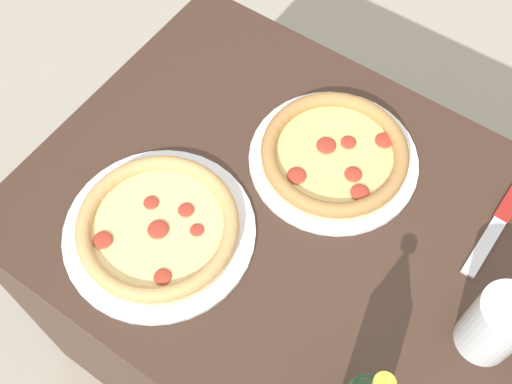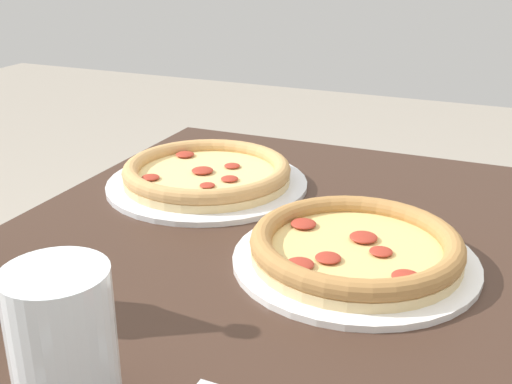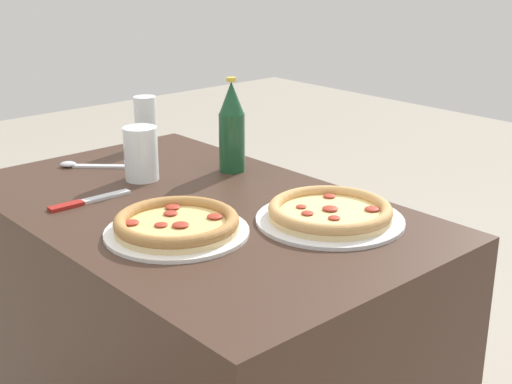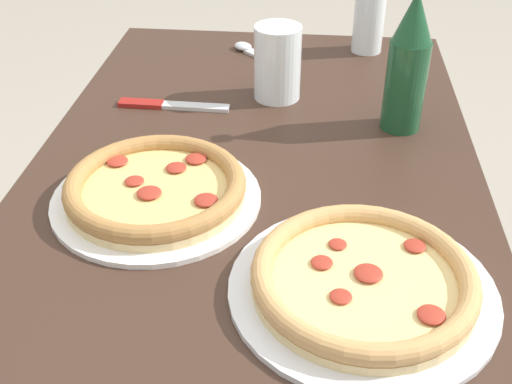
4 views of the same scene
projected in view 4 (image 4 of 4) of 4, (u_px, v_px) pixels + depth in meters
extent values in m
cube|color=#3D281E|center=(255.00, 327.00, 1.18)|extent=(1.10, 0.68, 0.71)
cylinder|color=white|center=(157.00, 198.00, 0.89)|extent=(0.29, 0.29, 0.01)
cylinder|color=#E5C689|center=(156.00, 193.00, 0.89)|extent=(0.25, 0.25, 0.01)
cylinder|color=#E5C170|center=(156.00, 188.00, 0.88)|extent=(0.22, 0.22, 0.00)
torus|color=#AD7A42|center=(155.00, 184.00, 0.88)|extent=(0.25, 0.25, 0.03)
ellipsoid|color=#A83323|center=(149.00, 193.00, 0.86)|extent=(0.03, 0.03, 0.01)
ellipsoid|color=#A83323|center=(176.00, 168.00, 0.92)|extent=(0.03, 0.03, 0.01)
ellipsoid|color=#A83323|center=(196.00, 159.00, 0.94)|extent=(0.03, 0.03, 0.01)
ellipsoid|color=#A83323|center=(206.00, 200.00, 0.85)|extent=(0.03, 0.03, 0.01)
ellipsoid|color=#A83323|center=(117.00, 161.00, 0.93)|extent=(0.03, 0.03, 0.01)
ellipsoid|color=#A83323|center=(134.00, 181.00, 0.89)|extent=(0.03, 0.03, 0.01)
cylinder|color=silver|center=(362.00, 290.00, 0.74)|extent=(0.31, 0.31, 0.01)
cylinder|color=#E5C689|center=(363.00, 284.00, 0.73)|extent=(0.26, 0.26, 0.01)
cylinder|color=#EACC7F|center=(364.00, 279.00, 0.73)|extent=(0.23, 0.23, 0.00)
torus|color=tan|center=(364.00, 275.00, 0.73)|extent=(0.26, 0.26, 0.02)
ellipsoid|color=#A83323|center=(322.00, 262.00, 0.75)|extent=(0.03, 0.03, 0.01)
ellipsoid|color=#A83323|center=(341.00, 296.00, 0.70)|extent=(0.02, 0.02, 0.01)
ellipsoid|color=#A83323|center=(431.00, 315.00, 0.68)|extent=(0.03, 0.03, 0.01)
ellipsoid|color=#A83323|center=(415.00, 246.00, 0.77)|extent=(0.03, 0.03, 0.01)
ellipsoid|color=#A83323|center=(368.00, 273.00, 0.73)|extent=(0.03, 0.03, 0.01)
ellipsoid|color=#A83323|center=(338.00, 244.00, 0.78)|extent=(0.02, 0.02, 0.00)
cylinder|color=white|center=(369.00, 16.00, 1.30)|extent=(0.06, 0.06, 0.15)
cylinder|color=#F4A323|center=(369.00, 21.00, 1.31)|extent=(0.05, 0.05, 0.12)
cylinder|color=white|center=(277.00, 63.00, 1.13)|extent=(0.08, 0.08, 0.13)
cylinder|color=silver|center=(277.00, 77.00, 1.14)|extent=(0.07, 0.07, 0.07)
cylinder|color=#194728|center=(405.00, 86.00, 1.03)|extent=(0.07, 0.07, 0.15)
cone|color=#194728|center=(415.00, 16.00, 0.96)|extent=(0.06, 0.06, 0.08)
cube|color=maroon|center=(141.00, 104.00, 1.13)|extent=(0.03, 0.08, 0.01)
cube|color=silver|center=(196.00, 107.00, 1.12)|extent=(0.02, 0.12, 0.01)
cube|color=silver|center=(269.00, 60.00, 1.29)|extent=(0.11, 0.11, 0.01)
ellipsoid|color=silver|center=(243.00, 46.00, 1.34)|extent=(0.05, 0.05, 0.01)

